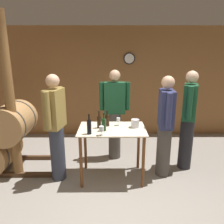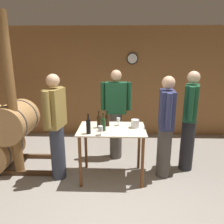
{
  "view_description": "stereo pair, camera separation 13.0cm",
  "coord_description": "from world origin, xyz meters",
  "px_view_note": "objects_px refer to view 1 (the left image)",
  "views": [
    {
      "loc": [
        -0.09,
        -2.78,
        2.08
      ],
      "look_at": [
        -0.07,
        0.68,
        1.14
      ],
      "focal_mm": 35.0,
      "sensor_mm": 36.0,
      "label": 1
    },
    {
      "loc": [
        0.04,
        -2.78,
        2.08
      ],
      "look_at": [
        -0.07,
        0.68,
        1.14
      ],
      "focal_mm": 35.0,
      "sensor_mm": 36.0,
      "label": 2
    }
  ],
  "objects_px": {
    "wooden_post": "(10,100)",
    "wine_glass_near_left": "(101,129)",
    "wine_bottle_left": "(99,122)",
    "wine_glass_near_center": "(118,120)",
    "person_visitor_near_door": "(56,126)",
    "person_host": "(188,119)",
    "ice_bucket": "(135,123)",
    "wine_bottle_far_left": "(89,126)",
    "person_visitor_with_scarf": "(115,113)",
    "person_visitor_bearded": "(165,125)",
    "wine_bottle_center": "(104,124)",
    "wine_bottle_right": "(107,120)"
  },
  "relations": [
    {
      "from": "wine_glass_near_left",
      "to": "person_host",
      "type": "height_order",
      "value": "person_host"
    },
    {
      "from": "wine_bottle_far_left",
      "to": "person_host",
      "type": "bearing_deg",
      "value": 18.55
    },
    {
      "from": "wine_glass_near_left",
      "to": "wine_bottle_right",
      "type": "bearing_deg",
      "value": 79.7
    },
    {
      "from": "wine_bottle_left",
      "to": "wine_glass_near_center",
      "type": "bearing_deg",
      "value": 20.6
    },
    {
      "from": "wooden_post",
      "to": "wine_bottle_center",
      "type": "xyz_separation_m",
      "value": [
        1.51,
        -0.18,
        -0.35
      ]
    },
    {
      "from": "person_visitor_bearded",
      "to": "wine_bottle_center",
      "type": "bearing_deg",
      "value": -169.18
    },
    {
      "from": "wooden_post",
      "to": "wine_bottle_right",
      "type": "distance_m",
      "value": 1.6
    },
    {
      "from": "wine_glass_near_center",
      "to": "person_host",
      "type": "height_order",
      "value": "person_host"
    },
    {
      "from": "person_visitor_bearded",
      "to": "person_host",
      "type": "bearing_deg",
      "value": 27.08
    },
    {
      "from": "wine_bottle_left",
      "to": "person_host",
      "type": "xyz_separation_m",
      "value": [
        1.56,
        0.29,
        -0.04
      ]
    },
    {
      "from": "wooden_post",
      "to": "ice_bucket",
      "type": "relative_size",
      "value": 19.78
    },
    {
      "from": "wooden_post",
      "to": "wine_bottle_far_left",
      "type": "xyz_separation_m",
      "value": [
        1.29,
        -0.32,
        -0.34
      ]
    },
    {
      "from": "wine_bottle_left",
      "to": "wine_glass_near_left",
      "type": "xyz_separation_m",
      "value": [
        0.05,
        -0.34,
        -0.01
      ]
    },
    {
      "from": "wooden_post",
      "to": "wine_bottle_left",
      "type": "relative_size",
      "value": 9.5
    },
    {
      "from": "wine_glass_near_left",
      "to": "ice_bucket",
      "type": "xyz_separation_m",
      "value": [
        0.54,
        0.36,
        -0.03
      ]
    },
    {
      "from": "person_host",
      "to": "person_visitor_with_scarf",
      "type": "height_order",
      "value": "person_host"
    },
    {
      "from": "wine_bottle_left",
      "to": "wine_bottle_right",
      "type": "height_order",
      "value": "wine_bottle_left"
    },
    {
      "from": "ice_bucket",
      "to": "person_visitor_near_door",
      "type": "distance_m",
      "value": 1.29
    },
    {
      "from": "person_host",
      "to": "person_visitor_with_scarf",
      "type": "bearing_deg",
      "value": 161.66
    },
    {
      "from": "person_visitor_with_scarf",
      "to": "person_visitor_near_door",
      "type": "bearing_deg",
      "value": -140.89
    },
    {
      "from": "wine_bottle_left",
      "to": "person_visitor_bearded",
      "type": "bearing_deg",
      "value": 2.8
    },
    {
      "from": "wine_bottle_far_left",
      "to": "wooden_post",
      "type": "bearing_deg",
      "value": 166.29
    },
    {
      "from": "wine_glass_near_left",
      "to": "ice_bucket",
      "type": "relative_size",
      "value": 1.05
    },
    {
      "from": "wine_glass_near_center",
      "to": "person_visitor_with_scarf",
      "type": "relative_size",
      "value": 0.08
    },
    {
      "from": "person_host",
      "to": "person_visitor_bearded",
      "type": "relative_size",
      "value": 1.03
    },
    {
      "from": "wine_bottle_far_left",
      "to": "wine_bottle_right",
      "type": "distance_m",
      "value": 0.46
    },
    {
      "from": "wine_bottle_center",
      "to": "wine_bottle_right",
      "type": "xyz_separation_m",
      "value": [
        0.05,
        0.24,
        -0.01
      ]
    },
    {
      "from": "wine_bottle_right",
      "to": "person_visitor_bearded",
      "type": "bearing_deg",
      "value": -2.57
    },
    {
      "from": "wine_bottle_center",
      "to": "person_visitor_near_door",
      "type": "relative_size",
      "value": 0.16
    },
    {
      "from": "wine_bottle_center",
      "to": "wine_glass_near_center",
      "type": "bearing_deg",
      "value": 47.74
    },
    {
      "from": "person_visitor_with_scarf",
      "to": "ice_bucket",
      "type": "bearing_deg",
      "value": -65.15
    },
    {
      "from": "person_host",
      "to": "wine_bottle_center",
      "type": "bearing_deg",
      "value": -163.78
    },
    {
      "from": "wooden_post",
      "to": "wine_glass_near_left",
      "type": "relative_size",
      "value": 18.84
    },
    {
      "from": "wine_glass_near_center",
      "to": "person_host",
      "type": "distance_m",
      "value": 1.26
    },
    {
      "from": "wooden_post",
      "to": "person_visitor_near_door",
      "type": "xyz_separation_m",
      "value": [
        0.73,
        -0.1,
        -0.41
      ]
    },
    {
      "from": "wine_glass_near_center",
      "to": "ice_bucket",
      "type": "relative_size",
      "value": 1.0
    },
    {
      "from": "person_visitor_near_door",
      "to": "wine_glass_near_center",
      "type": "bearing_deg",
      "value": 10.24
    },
    {
      "from": "person_host",
      "to": "person_visitor_bearded",
      "type": "xyz_separation_m",
      "value": [
        -0.46,
        -0.24,
        -0.03
      ]
    },
    {
      "from": "wine_glass_near_left",
      "to": "person_visitor_with_scarf",
      "type": "distance_m",
      "value": 1.08
    },
    {
      "from": "wine_bottle_left",
      "to": "wine_glass_near_center",
      "type": "relative_size",
      "value": 2.08
    },
    {
      "from": "wooden_post",
      "to": "person_visitor_near_door",
      "type": "height_order",
      "value": "wooden_post"
    },
    {
      "from": "person_visitor_near_door",
      "to": "wine_glass_near_left",
      "type": "bearing_deg",
      "value": -20.06
    },
    {
      "from": "wine_bottle_far_left",
      "to": "person_visitor_with_scarf",
      "type": "bearing_deg",
      "value": 68.02
    },
    {
      "from": "wooden_post",
      "to": "ice_bucket",
      "type": "xyz_separation_m",
      "value": [
        2.02,
        -0.02,
        -0.39
      ]
    },
    {
      "from": "wine_glass_near_left",
      "to": "person_visitor_near_door",
      "type": "bearing_deg",
      "value": 159.94
    },
    {
      "from": "wine_bottle_far_left",
      "to": "wine_bottle_center",
      "type": "relative_size",
      "value": 1.08
    },
    {
      "from": "person_visitor_bearded",
      "to": "wine_glass_near_center",
      "type": "bearing_deg",
      "value": 175.2
    },
    {
      "from": "wine_bottle_center",
      "to": "wine_glass_near_left",
      "type": "xyz_separation_m",
      "value": [
        -0.03,
        -0.2,
        -0.01
      ]
    },
    {
      "from": "wine_bottle_center",
      "to": "person_visitor_with_scarf",
      "type": "relative_size",
      "value": 0.16
    },
    {
      "from": "wine_bottle_left",
      "to": "wine_bottle_center",
      "type": "relative_size",
      "value": 0.98
    }
  ]
}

